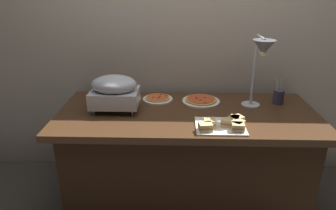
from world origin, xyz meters
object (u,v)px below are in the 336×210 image
sauce_cup_near (93,95)px  chafing_dish (115,91)px  heat_lamp (261,55)px  pizza_plate_center (201,100)px  pizza_plate_front (158,98)px  sandwich_platter (225,124)px  utensil_holder (278,96)px

sauce_cup_near → chafing_dish: bearing=-46.5°
chafing_dish → sauce_cup_near: chafing_dish is taller
heat_lamp → pizza_plate_center: (-0.38, 0.21, -0.41)m
chafing_dish → heat_lamp: bearing=-1.6°
heat_lamp → pizza_plate_front: heat_lamp is taller
pizza_plate_front → pizza_plate_center: bearing=-5.6°
heat_lamp → pizza_plate_front: bearing=161.2°
pizza_plate_center → sauce_cup_near: size_ratio=4.89×
pizza_plate_front → sandwich_platter: 0.68m
pizza_plate_center → sandwich_platter: bearing=-75.5°
sauce_cup_near → utensil_holder: size_ratio=0.28×
sauce_cup_near → utensil_holder: (1.48, -0.08, 0.04)m
pizza_plate_center → sauce_cup_near: (-0.88, 0.07, 0.01)m
pizza_plate_center → utensil_holder: (0.60, -0.01, 0.05)m
sandwich_platter → heat_lamp: bearing=44.6°
pizza_plate_front → chafing_dish: bearing=-144.1°
pizza_plate_center → sauce_cup_near: 0.89m
pizza_plate_front → sauce_cup_near: size_ratio=3.98×
chafing_dish → pizza_plate_center: 0.69m
pizza_plate_front → heat_lamp: bearing=-18.8°
heat_lamp → pizza_plate_center: 0.60m
chafing_dish → pizza_plate_center: chafing_dish is taller
pizza_plate_center → chafing_dish: bearing=-164.1°
pizza_plate_center → sandwich_platter: sandwich_platter is taller
sandwich_platter → utensil_holder: utensil_holder is taller
chafing_dish → utensil_holder: (1.25, 0.17, -0.09)m
sandwich_platter → sauce_cup_near: (-1.00, 0.53, -0.00)m
heat_lamp → pizza_plate_front: size_ratio=2.26×
pizza_plate_center → sandwich_platter: size_ratio=0.91×
chafing_dish → sandwich_platter: chafing_dish is taller
heat_lamp → pizza_plate_front: (-0.72, 0.25, -0.41)m
heat_lamp → sandwich_platter: size_ratio=1.67×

